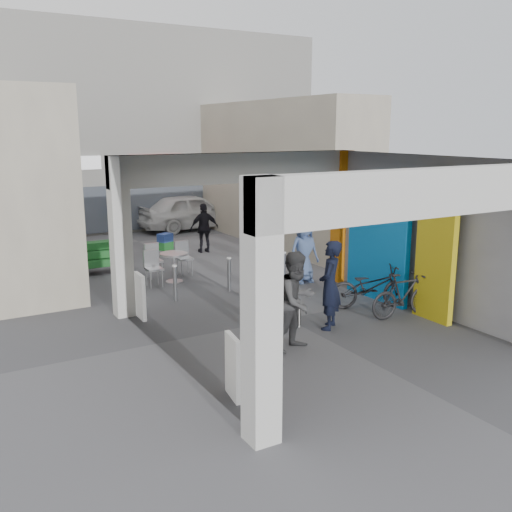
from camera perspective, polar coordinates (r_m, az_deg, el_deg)
ground at (r=12.52m, az=3.11°, el=-6.27°), size 90.00×90.00×0.00m
arcade_canopy at (r=11.62m, az=7.69°, el=3.85°), size 6.40×6.45×6.40m
far_building at (r=24.77m, az=-15.07°, el=12.06°), size 18.00×4.08×8.00m
plaza_bldg_left at (r=17.60m, az=-23.47°, el=6.53°), size 2.00×9.00×5.00m
plaza_bldg_right at (r=20.65m, az=2.35°, el=8.30°), size 2.00×9.00×5.00m
bollard_left at (r=13.77m, az=-8.10°, el=-2.74°), size 0.09×0.09×0.87m
bollard_center at (r=14.47m, az=-2.71°, el=-1.88°), size 0.09×0.09×0.86m
bollard_right at (r=15.20m, az=2.80°, el=-1.21°), size 0.09×0.09×0.84m
advert_board_near at (r=8.85m, az=-2.30°, el=-11.00°), size 0.17×0.56×1.00m
advert_board_far at (r=12.63m, az=-11.49°, el=-3.93°), size 0.11×0.55×1.00m
cafe_set at (r=15.76m, az=-9.02°, el=-1.17°), size 1.58×1.27×0.95m
produce_stand at (r=16.97m, az=-15.04°, el=-0.43°), size 1.33×0.72×0.88m
crate_stack at (r=19.70m, az=-9.07°, el=1.43°), size 0.55×0.51×0.56m
border_collie at (r=12.01m, az=3.79°, el=-5.85°), size 0.24×0.46×0.64m
man_with_dog at (r=11.76m, az=7.40°, el=-2.91°), size 0.80×0.78×1.85m
man_back_turned at (r=10.59m, az=4.11°, el=-4.51°), size 1.07×0.93×1.87m
man_elderly at (r=15.29m, az=4.80°, el=0.48°), size 0.85×0.58×1.69m
man_crates at (r=19.04m, az=-5.19°, el=2.81°), size 1.01×0.52×1.65m
bicycle_front at (r=13.36m, az=11.37°, el=-3.03°), size 2.03×1.33×1.01m
bicycle_rear at (r=12.88m, az=14.58°, el=-3.80°), size 1.70×0.63×1.00m
white_van at (r=23.57m, az=-6.48°, el=4.46°), size 4.40×1.92×1.47m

